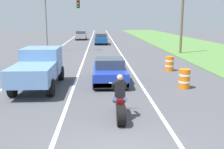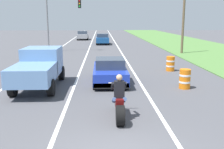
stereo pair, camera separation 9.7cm
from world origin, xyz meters
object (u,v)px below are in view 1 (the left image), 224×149
at_px(sports_car_blue, 110,71).
at_px(pickup_truck_left_lane_light_blue, 39,67).
at_px(motorcycle_with_rider, 120,103).
at_px(distant_car_further_ahead, 81,35).
at_px(traffic_light_mast_near, 57,15).
at_px(construction_barrel_mid, 170,64).
at_px(distant_car_far_ahead, 101,39).
at_px(construction_barrel_nearest, 184,79).

bearing_deg(sports_car_blue, pickup_truck_left_lane_light_blue, -164.13).
xyz_separation_m(sports_car_blue, pickup_truck_left_lane_light_blue, (-3.68, -1.05, 0.48)).
height_order(motorcycle_with_rider, pickup_truck_left_lane_light_blue, pickup_truck_left_lane_light_blue).
bearing_deg(motorcycle_with_rider, distant_car_further_ahead, 95.74).
bearing_deg(pickup_truck_left_lane_light_blue, distant_car_further_ahead, 89.92).
relative_size(motorcycle_with_rider, pickup_truck_left_lane_light_blue, 0.46).
bearing_deg(traffic_light_mast_near, construction_barrel_mid, -51.53).
xyz_separation_m(sports_car_blue, distant_car_further_ahead, (-3.63, 31.76, 0.14)).
bearing_deg(pickup_truck_left_lane_light_blue, sports_car_blue, 15.87).
bearing_deg(distant_car_further_ahead, sports_car_blue, -83.48).
relative_size(distant_car_far_ahead, distant_car_further_ahead, 1.00).
bearing_deg(distant_car_further_ahead, distant_car_far_ahead, -68.68).
bearing_deg(pickup_truck_left_lane_light_blue, traffic_light_mast_near, 94.97).
distance_m(distant_car_far_ahead, distant_car_further_ahead, 9.25).
distance_m(traffic_light_mast_near, construction_barrel_mid, 15.34).
relative_size(motorcycle_with_rider, sports_car_blue, 0.51).
height_order(pickup_truck_left_lane_light_blue, distant_car_far_ahead, pickup_truck_left_lane_light_blue).
xyz_separation_m(pickup_truck_left_lane_light_blue, construction_barrel_mid, (7.92, 4.16, -0.60)).
bearing_deg(sports_car_blue, construction_barrel_nearest, -22.57).
bearing_deg(sports_car_blue, construction_barrel_mid, 36.31).
height_order(pickup_truck_left_lane_light_blue, construction_barrel_nearest, pickup_truck_left_lane_light_blue).
height_order(sports_car_blue, distant_car_far_ahead, distant_car_far_ahead).
relative_size(pickup_truck_left_lane_light_blue, traffic_light_mast_near, 0.80).
bearing_deg(construction_barrel_nearest, sports_car_blue, 157.43).
bearing_deg(distant_car_further_ahead, construction_barrel_nearest, -77.48).
distance_m(motorcycle_with_rider, sports_car_blue, 5.66).
bearing_deg(distant_car_far_ahead, distant_car_further_ahead, 111.32).
xyz_separation_m(sports_car_blue, construction_barrel_nearest, (3.77, -1.57, -0.13)).
bearing_deg(traffic_light_mast_near, distant_car_further_ahead, 85.18).
height_order(motorcycle_with_rider, sports_car_blue, motorcycle_with_rider).
distance_m(pickup_truck_left_lane_light_blue, traffic_light_mast_near, 16.18).
xyz_separation_m(traffic_light_mast_near, distant_car_further_ahead, (1.43, 16.94, -3.18)).
bearing_deg(pickup_truck_left_lane_light_blue, motorcycle_with_rider, -50.45).
distance_m(traffic_light_mast_near, distant_car_further_ahead, 17.29).
relative_size(sports_car_blue, traffic_light_mast_near, 0.72).
relative_size(sports_car_blue, distant_car_further_ahead, 1.08).
bearing_deg(distant_car_far_ahead, traffic_light_mast_near, -119.95).
height_order(pickup_truck_left_lane_light_blue, traffic_light_mast_near, traffic_light_mast_near).
distance_m(motorcycle_with_rider, traffic_light_mast_near, 21.40).
bearing_deg(sports_car_blue, traffic_light_mast_near, 108.84).
relative_size(sports_car_blue, distant_car_far_ahead, 1.08).
distance_m(construction_barrel_mid, distant_car_far_ahead, 20.52).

